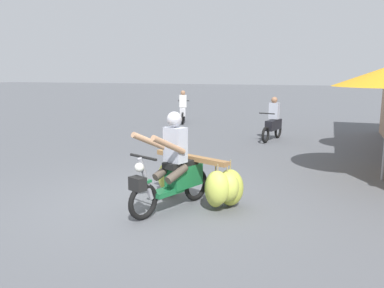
# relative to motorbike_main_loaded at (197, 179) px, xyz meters

# --- Properties ---
(ground_plane) EXTENTS (120.00, 120.00, 0.00)m
(ground_plane) POSITION_rel_motorbike_main_loaded_xyz_m (-0.77, 0.00, -0.48)
(ground_plane) COLOR #56595E
(motorbike_main_loaded) EXTENTS (1.68, 1.71, 1.58)m
(motorbike_main_loaded) POSITION_rel_motorbike_main_loaded_xyz_m (0.00, 0.00, 0.00)
(motorbike_main_loaded) COLOR black
(motorbike_main_loaded) RESTS_ON ground
(motorbike_distant_ahead_left) EXTENTS (0.69, 1.56, 1.40)m
(motorbike_distant_ahead_left) POSITION_rel_motorbike_main_loaded_xyz_m (-3.98, 9.90, 0.09)
(motorbike_distant_ahead_left) COLOR black
(motorbike_distant_ahead_left) RESTS_ON ground
(motorbike_distant_ahead_right) EXTENTS (0.60, 1.60, 1.40)m
(motorbike_distant_ahead_right) POSITION_rel_motorbike_main_loaded_xyz_m (0.28, 6.85, 0.09)
(motorbike_distant_ahead_right) COLOR black
(motorbike_distant_ahead_right) RESTS_ON ground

